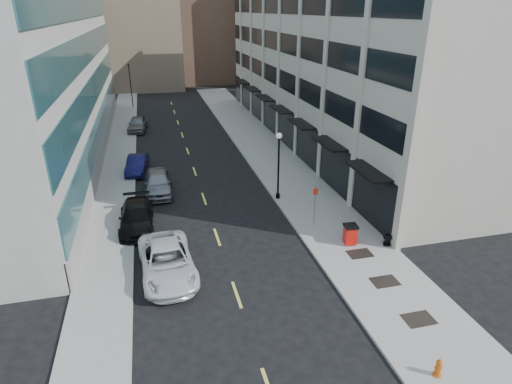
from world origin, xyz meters
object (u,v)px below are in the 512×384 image
car_silver_sedan (158,183)px  fire_hydrant (438,368)px  car_grey_sedan (137,124)px  lamppost (279,160)px  traffic_signal (129,67)px  sign_post (315,200)px  car_white_van (167,261)px  car_black_pickup (137,217)px  urn_planter (387,238)px  trash_bin (350,234)px  car_blue_sedan (137,164)px

car_silver_sedan → fire_hydrant: size_ratio=6.36×
car_grey_sedan → fire_hydrant: car_grey_sedan is taller
lamppost → traffic_signal: bearing=106.9°
car_grey_sedan → sign_post: bearing=-61.0°
car_white_van → car_black_pickup: bearing=101.6°
traffic_signal → car_white_van: size_ratio=1.18×
fire_hydrant → sign_post: size_ratio=0.30×
lamppost → urn_planter: bearing=-62.1°
fire_hydrant → trash_bin: trash_bin is taller
car_silver_sedan → urn_planter: car_silver_sedan is taller
traffic_signal → car_white_van: 43.73m
trash_bin → lamppost: (-2.22, 7.45, 2.33)m
car_black_pickup → urn_planter: 15.67m
traffic_signal → car_white_van: traffic_signal is taller
traffic_signal → fire_hydrant: (11.90, -53.00, -5.19)m
traffic_signal → fire_hydrant: size_ratio=8.85×
car_silver_sedan → trash_bin: bearing=-44.5°
car_silver_sedan → car_blue_sedan: bearing=108.8°
sign_post → car_blue_sedan: bearing=130.7°
car_black_pickup → car_blue_sedan: (0.00, 10.51, -0.03)m
car_black_pickup → sign_post: 11.53m
car_blue_sedan → trash_bin: size_ratio=3.53×
car_silver_sedan → fire_hydrant: car_silver_sedan is taller
sign_post → trash_bin: bearing=-69.4°
car_black_pickup → lamppost: 10.56m
car_blue_sedan → car_black_pickup: bearing=-82.3°
car_black_pickup → fire_hydrant: bearing=-53.2°
fire_hydrant → lamppost: size_ratio=0.15×
lamppost → car_white_van: bearing=-137.3°
car_blue_sedan → lamppost: lamppost is taller
traffic_signal → car_blue_sedan: bearing=-88.5°
fire_hydrant → urn_planter: fire_hydrant is taller
trash_bin → lamppost: 8.11m
car_white_van → trash_bin: bearing=-1.4°
car_white_van → car_black_pickup: (-1.60, 5.90, -0.07)m
car_blue_sedan → urn_planter: (14.40, -16.70, -0.13)m
car_white_van → urn_planter: bearing=-4.8°
car_grey_sedan → lamppost: (10.10, -22.54, 2.32)m
car_white_van → lamppost: lamppost is taller
car_grey_sedan → lamppost: lamppost is taller
trash_bin → sign_post: 3.33m
urn_planter → car_blue_sedan: bearing=130.8°
lamppost → car_grey_sedan: bearing=114.1°
traffic_signal → lamppost: bearing=-73.1°
car_white_van → traffic_signal: bearing=89.5°
lamppost → urn_planter: 9.55m
fire_hydrant → urn_planter: (3.20, 9.33, 0.06)m
trash_bin → car_white_van: bearing=-171.3°
fire_hydrant → car_silver_sedan: bearing=120.2°
car_blue_sedan → lamppost: size_ratio=0.86×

